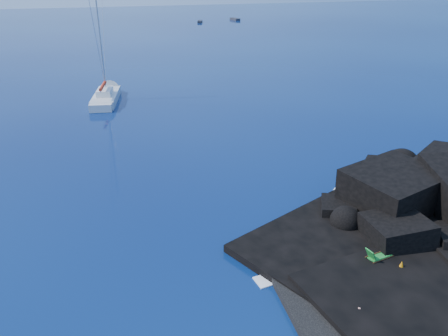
# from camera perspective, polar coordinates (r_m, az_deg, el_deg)

# --- Properties ---
(ground) EXTENTS (400.00, 400.00, 0.00)m
(ground) POSITION_cam_1_polar(r_m,az_deg,el_deg) (19.98, 8.18, -19.17)
(ground) COLOR #040E40
(ground) RESTS_ON ground
(beach) EXTENTS (9.08, 6.86, 0.70)m
(beach) POSITION_cam_1_polar(r_m,az_deg,el_deg) (22.32, 18.30, -14.97)
(beach) COLOR black
(beach) RESTS_ON ground
(surf_foam) EXTENTS (10.00, 8.00, 0.06)m
(surf_foam) POSITION_cam_1_polar(r_m,az_deg,el_deg) (25.48, 13.23, -8.95)
(surf_foam) COLOR white
(surf_foam) RESTS_ON ground
(sailboat) EXTENTS (5.19, 12.51, 12.84)m
(sailboat) POSITION_cam_1_polar(r_m,az_deg,el_deg) (53.27, -15.10, 8.44)
(sailboat) COLOR silver
(sailboat) RESTS_ON ground
(deck_chair) EXTENTS (1.55, 0.84, 1.02)m
(deck_chair) POSITION_cam_1_polar(r_m,az_deg,el_deg) (23.51, 19.76, -10.41)
(deck_chair) COLOR #1C802C
(deck_chair) RESTS_ON beach
(towel) EXTENTS (2.00, 1.50, 0.05)m
(towel) POSITION_cam_1_polar(r_m,az_deg,el_deg) (20.10, 16.41, -18.33)
(towel) COLOR white
(towel) RESTS_ON beach
(sunbather) EXTENTS (1.76, 1.11, 0.26)m
(sunbather) POSITION_cam_1_polar(r_m,az_deg,el_deg) (20.00, 16.47, -18.01)
(sunbather) COLOR tan
(sunbather) RESTS_ON towel
(marker_cone) EXTENTS (0.45, 0.45, 0.58)m
(marker_cone) POSITION_cam_1_polar(r_m,az_deg,el_deg) (23.31, 22.13, -11.80)
(marker_cone) COLOR orange
(marker_cone) RESTS_ON beach
(distant_boat_a) EXTENTS (2.64, 4.37, 0.56)m
(distant_boat_a) POSITION_cam_1_polar(r_m,az_deg,el_deg) (139.98, -3.16, 18.45)
(distant_boat_a) COLOR #242429
(distant_boat_a) RESTS_ON ground
(distant_boat_b) EXTENTS (1.88, 4.89, 0.64)m
(distant_boat_b) POSITION_cam_1_polar(r_m,az_deg,el_deg) (147.08, 1.44, 18.75)
(distant_boat_b) COLOR #2B2B30
(distant_boat_b) RESTS_ON ground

